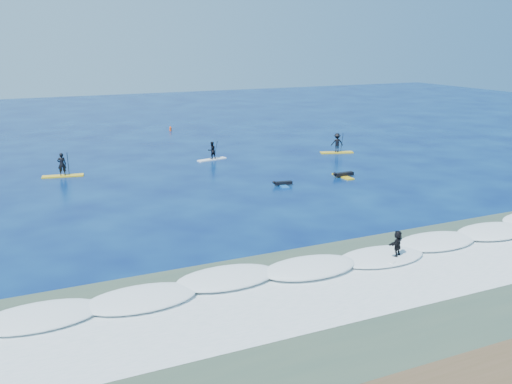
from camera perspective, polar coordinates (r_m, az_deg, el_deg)
name	(u,v)px	position (r m, az deg, el deg)	size (l,w,h in m)	color
ground	(269,206)	(37.27, 1.34, -1.45)	(160.00, 160.00, 0.00)	#030D41
shallow_water	(410,289)	(26.25, 15.17, -9.37)	(90.00, 13.00, 0.01)	#364A3A
breaking_wave	(358,258)	(29.14, 10.13, -6.56)	(40.00, 6.00, 0.30)	white
whitewater	(396,281)	(26.95, 13.80, -8.63)	(34.00, 5.00, 0.02)	silver
sup_paddler_left	(62,168)	(47.65, -18.81, 2.28)	(3.24, 1.32, 2.21)	yellow
sup_paddler_center	(212,152)	(51.43, -4.44, 3.99)	(2.80, 1.20, 1.91)	white
sup_paddler_right	(337,144)	(55.00, 8.10, 4.77)	(3.21, 1.73, 2.19)	gold
prone_paddler_near	(343,175)	(45.61, 8.70, 1.70)	(1.82, 2.30, 0.48)	yellow
prone_paddler_far	(282,184)	(42.47, 2.65, 0.82)	(1.53, 1.98, 0.40)	#175DAD
wave_surfer	(397,245)	(28.93, 13.94, -5.21)	(2.02, 1.38, 1.44)	white
marker_buoy	(170,129)	(68.30, -8.55, 6.28)	(0.26, 0.26, 0.63)	#E74614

